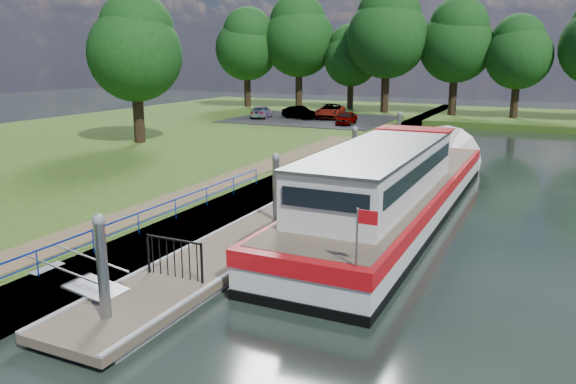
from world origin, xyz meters
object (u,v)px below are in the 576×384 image
at_px(pontoon, 321,199).
at_px(car_d, 330,111).
at_px(car_b, 300,113).
at_px(car_a, 347,118).
at_px(car_c, 262,112).
at_px(barge, 399,188).

bearing_deg(pontoon, car_d, 110.34).
bearing_deg(car_b, car_a, -94.43).
distance_m(car_a, car_b, 5.80).
bearing_deg(car_c, pontoon, 111.29).
distance_m(pontoon, car_c, 28.49).
relative_size(pontoon, car_a, 9.49).
relative_size(barge, car_d, 4.48).
xyz_separation_m(pontoon, car_b, (-12.02, 24.40, 1.22)).
bearing_deg(car_b, pontoon, -135.36).
height_order(barge, car_c, barge).
xyz_separation_m(car_a, car_c, (-8.95, 1.64, -0.00)).
distance_m(pontoon, car_b, 27.23).
relative_size(pontoon, car_d, 6.35).
height_order(barge, car_d, barge).
bearing_deg(car_b, car_d, -35.48).
xyz_separation_m(car_a, car_b, (-5.35, 2.25, 0.03)).
height_order(pontoon, barge, barge).
distance_m(car_b, car_d, 2.90).
relative_size(car_b, car_c, 0.94).
bearing_deg(pontoon, barge, -3.66).
height_order(car_a, car_d, car_d).
bearing_deg(barge, pontoon, 176.34).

